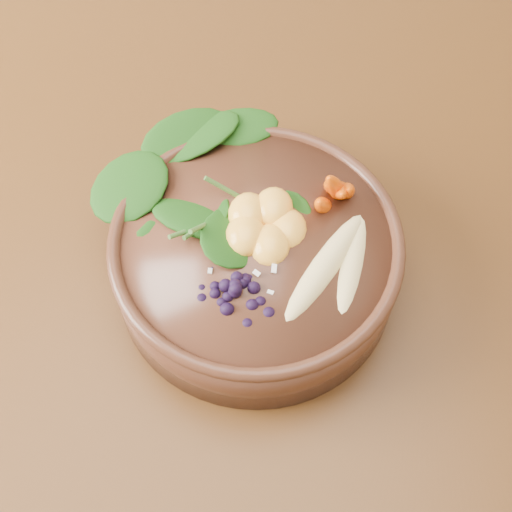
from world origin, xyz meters
TOP-DOWN VIEW (x-y plane):
  - ground at (0.00, 0.00)m, footprint 4.00×4.00m
  - dining_table at (0.00, 0.00)m, footprint 1.60×0.90m
  - stoneware_bowl at (0.14, -0.13)m, footprint 0.40×0.40m
  - kale_heap at (0.11, -0.05)m, footprint 0.26×0.24m
  - carrot_cluster at (0.22, -0.06)m, footprint 0.08×0.08m
  - banana_halves at (0.23, -0.15)m, footprint 0.11×0.18m
  - mandarin_cluster at (0.15, -0.11)m, footprint 0.12×0.13m
  - blueberry_pile at (0.12, -0.19)m, footprint 0.18×0.15m
  - coconut_flakes at (0.14, -0.15)m, footprint 0.12×0.10m

SIDE VIEW (x-z plane):
  - ground at x=0.00m, z-range 0.00..0.00m
  - dining_table at x=0.00m, z-range 0.28..1.03m
  - stoneware_bowl at x=0.14m, z-range 0.75..0.84m
  - coconut_flakes at x=0.14m, z-range 0.84..0.85m
  - banana_halves at x=0.23m, z-range 0.84..0.87m
  - mandarin_cluster at x=0.15m, z-range 0.84..0.87m
  - blueberry_pile at x=0.12m, z-range 0.84..0.88m
  - kale_heap at x=0.11m, z-range 0.84..0.89m
  - carrot_cluster at x=0.22m, z-range 0.84..0.93m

